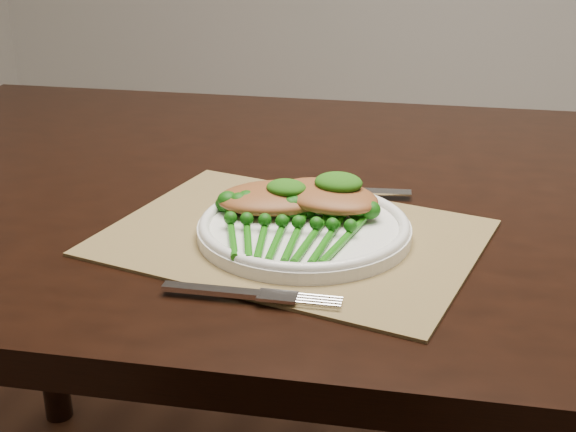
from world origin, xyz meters
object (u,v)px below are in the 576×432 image
(dining_table, at_px, (377,422))
(broccolini_bundle, at_px, (287,236))
(dinner_plate, at_px, (304,227))
(placemat, at_px, (292,237))
(chicken_fillet_left, at_px, (275,198))

(dining_table, relative_size, broccolini_bundle, 9.20)
(dinner_plate, bearing_deg, placemat, -164.18)
(dining_table, height_order, dinner_plate, dinner_plate)
(dining_table, relative_size, dinner_plate, 7.06)
(chicken_fillet_left, bearing_deg, placemat, -76.04)
(placemat, height_order, dinner_plate, dinner_plate)
(broccolini_bundle, bearing_deg, dinner_plate, 73.33)
(dining_table, bearing_deg, dinner_plate, -116.08)
(placemat, distance_m, broccolini_bundle, 0.05)
(dining_table, bearing_deg, chicken_fillet_left, -133.86)
(dinner_plate, xyz_separation_m, broccolini_bundle, (-0.01, -0.04, 0.01))
(dinner_plate, xyz_separation_m, chicken_fillet_left, (-0.05, 0.04, 0.02))
(dining_table, xyz_separation_m, broccolini_bundle, (-0.06, -0.23, 0.40))
(dining_table, relative_size, placemat, 4.19)
(chicken_fillet_left, height_order, broccolini_bundle, chicken_fillet_left)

